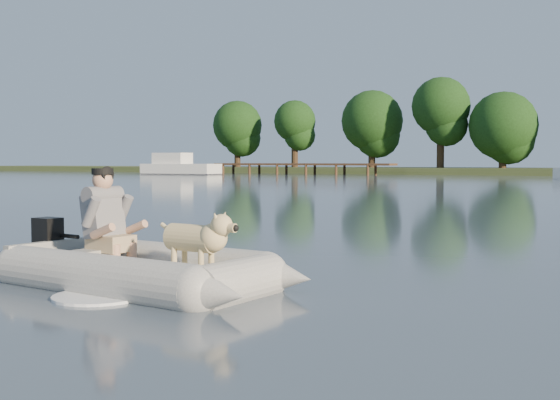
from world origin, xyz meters
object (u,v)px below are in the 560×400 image
Objects in this scene: dock at (301,169)px; cabin_cruiser at (181,164)px; dog at (192,243)px; man at (104,213)px; dinghy at (145,233)px.

cabin_cruiser is at bearing -146.93° from dock.
dog is (26.32, -51.72, -0.06)m from dock.
man reaches higher than dog.
cabin_cruiser reaches higher than man.
dock reaches higher than dog.
dinghy is 0.58m from dog.
dinghy is 4.95× the size of dog.
dinghy is at bearing -63.54° from dock.
man is 1.16× the size of dog.
dog is at bearing -55.16° from cabin_cruiser.
man is at bearing -180.00° from dog.
dinghy is 0.54× the size of cabin_cruiser.
cabin_cruiser is at bearing 132.40° from dog.
cabin_cruiser reaches higher than dock.
dock is at bearing 121.54° from dog.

